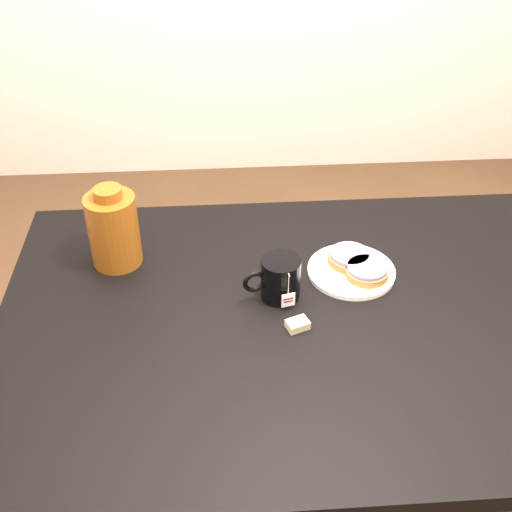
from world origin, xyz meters
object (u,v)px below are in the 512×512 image
bagel_back (349,257)px  bagel_package (113,229)px  table (325,342)px  plate (351,270)px  teabag_pouch (298,324)px  bagel_front (367,271)px  mug (280,278)px

bagel_back → bagel_package: bearing=174.0°
table → bagel_back: size_ratio=10.08×
plate → bagel_package: (-0.54, 0.08, 0.08)m
plate → bagel_package: bearing=171.1°
plate → bagel_back: bagel_back is taller
plate → teabag_pouch: teabag_pouch is taller
bagel_front → bagel_package: bagel_package is taller
plate → bagel_back: 0.03m
table → bagel_package: bagel_package is taller
plate → bagel_back: (-0.00, 0.03, 0.02)m
plate → bagel_front: size_ratio=1.52×
table → bagel_front: bearing=46.0°
teabag_pouch → table: bearing=29.4°
mug → teabag_pouch: 0.12m
plate → table: bearing=-119.6°
mug → teabag_pouch: bearing=-89.5°
table → teabag_pouch: teabag_pouch is taller
table → bagel_package: 0.54m
bagel_front → table: bearing=-134.0°
table → mug: size_ratio=10.26×
plate → bagel_back: bearing=91.4°
mug → plate: bearing=7.2°
bagel_back → teabag_pouch: bearing=-125.7°
plate → mug: mug is taller
table → plate: bearing=60.4°
teabag_pouch → bagel_package: size_ratio=0.23×
bagel_front → mug: size_ratio=0.96×
mug → bagel_package: bearing=143.2°
plate → bagel_front: bearing=-41.3°
bagel_front → teabag_pouch: bearing=-139.7°
mug → bagel_package: bagel_package is taller
plate → bagel_package: size_ratio=1.02×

